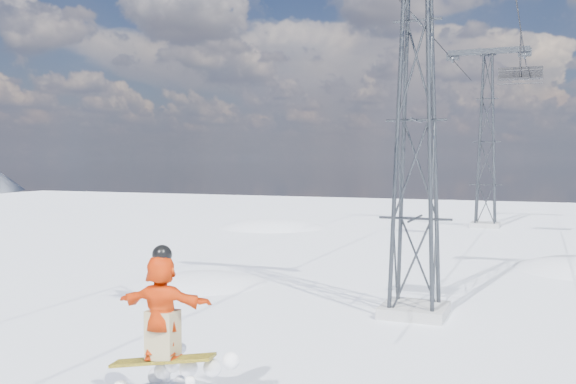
% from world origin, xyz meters
% --- Properties ---
extents(lift_tower_near, '(5.20, 1.80, 11.43)m').
position_xyz_m(lift_tower_near, '(0.80, 8.00, 5.47)').
color(lift_tower_near, '#999999').
rests_on(lift_tower_near, ground).
extents(lift_tower_far, '(5.20, 1.80, 11.43)m').
position_xyz_m(lift_tower_far, '(0.80, 33.00, 5.47)').
color(lift_tower_far, '#999999').
rests_on(lift_tower_far, ground).
extents(haul_cables, '(4.46, 51.00, 0.06)m').
position_xyz_m(haul_cables, '(0.80, 19.50, 10.85)').
color(haul_cables, black).
rests_on(haul_cables, ground).
extents(lift_chair_mid, '(2.16, 0.62, 2.68)m').
position_xyz_m(lift_chair_mid, '(3.00, 24.80, 8.70)').
color(lift_chair_mid, black).
rests_on(lift_chair_mid, ground).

